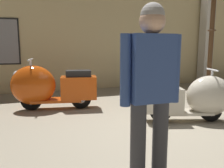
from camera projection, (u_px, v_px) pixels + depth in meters
The scene contains 6 objects.
ground_plane at pixel (156, 131), 3.74m from camera, with size 60.00×60.00×0.00m, color gray.
showroom_back_wall at pixel (95, 36), 7.32m from camera, with size 18.00×0.63×3.27m.
scooter_0 at pixel (47, 87), 4.94m from camera, with size 1.83×0.83×1.08m.
scooter_1 at pixel (195, 98), 4.16m from camera, with size 1.60×0.88×0.94m.
lamppost at pixel (211, 36), 5.50m from camera, with size 0.28×0.28×3.16m.
visitor_0 at pixel (151, 86), 2.09m from camera, with size 0.58×0.27×1.70m.
Camera 1 is at (-1.83, -3.15, 1.34)m, focal length 37.72 mm.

